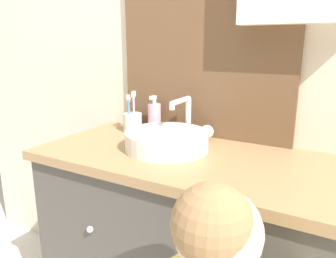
% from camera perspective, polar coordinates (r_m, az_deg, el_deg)
% --- Properties ---
extents(wall_back, '(3.20, 0.18, 2.50)m').
position_cam_1_polar(wall_back, '(1.39, 9.89, 15.02)').
color(wall_back, beige).
rests_on(wall_back, ground_plane).
extents(vanity_counter, '(1.13, 0.54, 0.87)m').
position_cam_1_polar(vanity_counter, '(1.40, 3.29, -21.47)').
color(vanity_counter, '#4C4742').
rests_on(vanity_counter, ground_plane).
extents(sink_basin, '(0.31, 0.37, 0.18)m').
position_cam_1_polar(sink_basin, '(1.24, 0.03, -1.79)').
color(sink_basin, white).
rests_on(sink_basin, vanity_counter).
extents(toothbrush_holder, '(0.08, 0.08, 0.18)m').
position_cam_1_polar(toothbrush_holder, '(1.49, -6.20, 1.30)').
color(toothbrush_holder, silver).
rests_on(toothbrush_holder, vanity_counter).
extents(soap_dispenser, '(0.06, 0.06, 0.17)m').
position_cam_1_polar(soap_dispenser, '(1.46, -2.39, 1.96)').
color(soap_dispenser, '#CCA3BC').
rests_on(soap_dispenser, vanity_counter).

